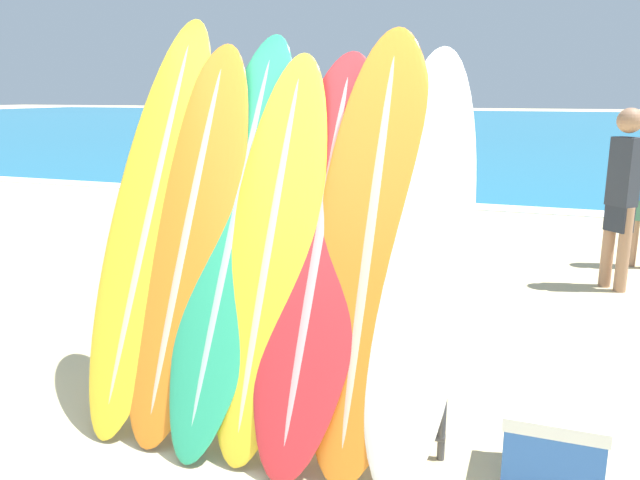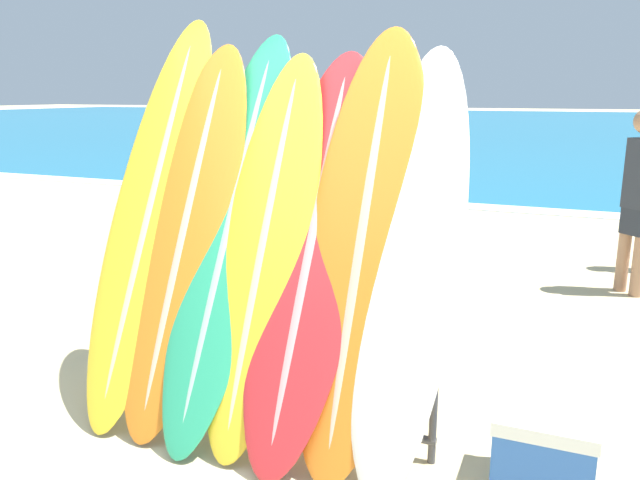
% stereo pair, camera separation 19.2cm
% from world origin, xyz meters
% --- Properties ---
extents(ocean_water, '(120.00, 60.00, 0.01)m').
position_xyz_m(ocean_water, '(0.00, 37.50, 0.00)').
color(ocean_water, teal).
rests_on(ocean_water, ground_plane).
extents(surfboard_rack, '(1.94, 0.04, 0.89)m').
position_xyz_m(surfboard_rack, '(0.06, 0.67, 0.48)').
color(surfboard_rack, '#47474C').
rests_on(surfboard_rack, ground_plane).
extents(surfboard_slot_0, '(0.54, 1.23, 2.31)m').
position_xyz_m(surfboard_slot_0, '(-0.73, 0.78, 1.16)').
color(surfboard_slot_0, yellow).
rests_on(surfboard_slot_0, ground_plane).
extents(surfboard_slot_1, '(0.58, 1.13, 2.15)m').
position_xyz_m(surfboard_slot_1, '(-0.46, 0.73, 1.08)').
color(surfboard_slot_1, orange).
rests_on(surfboard_slot_1, ground_plane).
extents(surfboard_slot_2, '(0.53, 1.29, 2.21)m').
position_xyz_m(surfboard_slot_2, '(-0.19, 0.76, 1.10)').
color(surfboard_slot_2, '#289E70').
rests_on(surfboard_slot_2, ground_plane).
extents(surfboard_slot_3, '(0.52, 1.08, 2.09)m').
position_xyz_m(surfboard_slot_3, '(0.06, 0.71, 1.04)').
color(surfboard_slot_3, yellow).
rests_on(surfboard_slot_3, ground_plane).
extents(surfboard_slot_4, '(0.59, 1.21, 2.10)m').
position_xyz_m(surfboard_slot_4, '(0.32, 0.73, 1.05)').
color(surfboard_slot_4, red).
rests_on(surfboard_slot_4, ground_plane).
extents(surfboard_slot_5, '(0.59, 1.08, 2.21)m').
position_xyz_m(surfboard_slot_5, '(0.59, 0.74, 1.11)').
color(surfboard_slot_5, orange).
rests_on(surfboard_slot_5, ground_plane).
extents(surfboard_slot_6, '(0.50, 1.08, 2.10)m').
position_xyz_m(surfboard_slot_6, '(0.85, 0.72, 1.05)').
color(surfboard_slot_6, silver).
rests_on(surfboard_slot_6, ground_plane).
extents(person_near_water, '(0.30, 0.24, 1.81)m').
position_xyz_m(person_near_water, '(-2.25, 6.99, 0.99)').
color(person_near_water, tan).
rests_on(person_near_water, ground_plane).
extents(person_far_left, '(0.23, 0.28, 1.71)m').
position_xyz_m(person_far_left, '(-0.01, 3.25, 0.93)').
color(person_far_left, '#846047').
rests_on(person_far_left, ground_plane).
extents(person_far_right, '(0.29, 0.29, 1.72)m').
position_xyz_m(person_far_right, '(2.11, 4.12, 0.94)').
color(person_far_right, '#A87A5B').
rests_on(person_far_right, ground_plane).
extents(cooler_box, '(0.46, 0.35, 0.38)m').
position_xyz_m(cooler_box, '(1.54, 0.67, 0.19)').
color(cooler_box, '#2D60B7').
rests_on(cooler_box, ground_plane).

